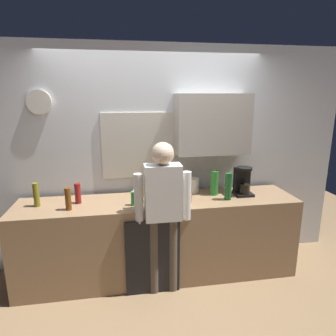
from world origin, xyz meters
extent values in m
plane|color=#8C6D4C|center=(0.00, 0.00, 0.00)|extent=(8.00, 8.00, 0.00)
cube|color=#937251|center=(0.00, 0.30, 0.45)|extent=(3.07, 0.64, 0.91)
cube|color=black|center=(-0.11, -0.03, 0.41)|extent=(0.56, 0.02, 0.82)
cube|color=silver|center=(0.00, 0.73, 1.30)|extent=(4.67, 0.10, 2.60)
cube|color=beige|center=(-0.18, 0.67, 1.46)|extent=(0.86, 0.02, 0.76)
cube|color=#8CA5C6|center=(-0.18, 0.67, 1.46)|extent=(0.80, 0.02, 0.70)
cube|color=#B7B2A8|center=(0.65, 0.52, 1.71)|extent=(0.84, 0.32, 0.68)
cylinder|color=silver|center=(-1.23, 0.66, 1.96)|extent=(0.26, 0.03, 0.26)
cube|color=black|center=(0.98, 0.31, 0.92)|extent=(0.20, 0.20, 0.03)
cube|color=black|center=(0.98, 0.37, 1.08)|extent=(0.18, 0.08, 0.28)
cylinder|color=black|center=(0.98, 0.28, 0.99)|extent=(0.11, 0.11, 0.11)
cylinder|color=black|center=(0.98, 0.31, 1.22)|extent=(0.17, 0.17, 0.03)
cylinder|color=maroon|center=(-0.86, 0.35, 1.02)|extent=(0.06, 0.06, 0.22)
cylinder|color=olive|center=(-1.27, 0.33, 1.03)|extent=(0.06, 0.06, 0.25)
cylinder|color=brown|center=(-0.93, 0.17, 1.02)|extent=(0.06, 0.06, 0.23)
cylinder|color=#2D8C33|center=(0.66, 0.38, 1.05)|extent=(0.09, 0.09, 0.28)
cylinder|color=#195923|center=(0.75, 0.20, 1.06)|extent=(0.07, 0.07, 0.30)
cylinder|color=#B26647|center=(0.30, 0.18, 0.96)|extent=(0.08, 0.08, 0.09)
cylinder|color=yellow|center=(-0.12, 0.27, 0.95)|extent=(0.07, 0.07, 0.08)
cylinder|color=orange|center=(-0.11, 0.53, 0.95)|extent=(0.22, 0.22, 0.08)
cylinder|color=#9E5638|center=(0.17, 0.50, 0.95)|extent=(0.10, 0.10, 0.09)
sphere|color=#2D7233|center=(0.17, 0.50, 1.06)|extent=(0.15, 0.15, 0.15)
cylinder|color=green|center=(-0.28, 0.20, 0.98)|extent=(0.06, 0.06, 0.15)
cone|color=white|center=(-0.28, 0.20, 1.07)|extent=(0.02, 0.02, 0.03)
cylinder|color=silver|center=(0.43, 0.50, 0.99)|extent=(0.14, 0.14, 0.17)
cylinder|color=brown|center=(-0.10, 0.00, 0.41)|extent=(0.12, 0.12, 0.82)
cylinder|color=brown|center=(0.10, 0.00, 0.41)|extent=(0.12, 0.12, 0.82)
cube|color=white|center=(0.00, 0.00, 1.10)|extent=(0.36, 0.20, 0.56)
sphere|color=beige|center=(0.00, 0.00, 1.49)|extent=(0.22, 0.22, 0.22)
cylinder|color=white|center=(-0.24, 0.00, 1.05)|extent=(0.09, 0.09, 0.50)
cylinder|color=white|center=(0.24, 0.00, 1.05)|extent=(0.09, 0.09, 0.50)
camera|label=1|loc=(-0.41, -2.74, 2.04)|focal=31.58mm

